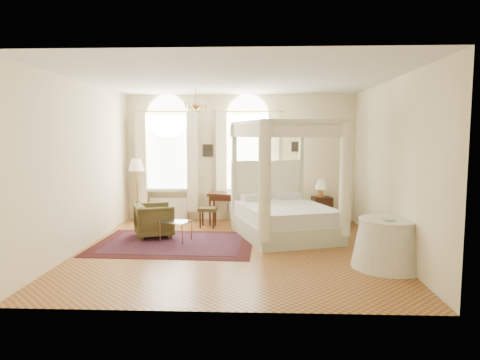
% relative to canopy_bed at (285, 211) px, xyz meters
% --- Properties ---
extents(ground, '(6.00, 6.00, 0.00)m').
position_rel_canopy_bed_xyz_m(ground, '(-1.08, -1.12, -0.58)').
color(ground, '#AF6832').
rests_on(ground, ground).
extents(room_walls, '(6.00, 6.00, 6.00)m').
position_rel_canopy_bed_xyz_m(room_walls, '(-1.08, -1.12, 1.40)').
color(room_walls, '#FFF0C2').
rests_on(room_walls, ground).
extents(window_left, '(1.62, 0.27, 3.29)m').
position_rel_canopy_bed_xyz_m(window_left, '(-2.98, 1.75, 0.91)').
color(window_left, white).
rests_on(window_left, room_walls).
extents(window_right, '(1.62, 0.27, 3.29)m').
position_rel_canopy_bed_xyz_m(window_right, '(-0.88, 1.75, 0.91)').
color(window_right, white).
rests_on(window_right, room_walls).
extents(chandelier, '(0.51, 0.45, 0.50)m').
position_rel_canopy_bed_xyz_m(chandelier, '(-1.98, 0.08, 2.33)').
color(chandelier, '#B07A3A').
rests_on(chandelier, room_walls).
extents(wall_pictures, '(2.54, 0.03, 0.39)m').
position_rel_canopy_bed_xyz_m(wall_pictures, '(-0.99, 1.85, 1.31)').
color(wall_pictures, black).
rests_on(wall_pictures, room_walls).
extents(canopy_bed, '(2.55, 2.82, 2.56)m').
position_rel_canopy_bed_xyz_m(canopy_bed, '(0.00, 0.00, 0.00)').
color(canopy_bed, beige).
rests_on(canopy_bed, ground).
extents(nightstand, '(0.52, 0.48, 0.67)m').
position_rel_canopy_bed_xyz_m(nightstand, '(1.04, 1.58, -0.25)').
color(nightstand, '#36190E').
rests_on(nightstand, ground).
extents(nightstand_lamp, '(0.30, 0.30, 0.44)m').
position_rel_canopy_bed_xyz_m(nightstand_lamp, '(1.00, 1.56, 0.38)').
color(nightstand_lamp, '#B07A3A').
rests_on(nightstand_lamp, nightstand).
extents(writing_desk, '(1.14, 0.70, 0.81)m').
position_rel_canopy_bed_xyz_m(writing_desk, '(-1.30, 1.27, 0.11)').
color(writing_desk, '#36190E').
rests_on(writing_desk, ground).
extents(laptop, '(0.34, 0.23, 0.03)m').
position_rel_canopy_bed_xyz_m(laptop, '(-1.30, 1.33, 0.24)').
color(laptop, black).
rests_on(laptop, writing_desk).
extents(stool, '(0.45, 0.45, 0.49)m').
position_rel_canopy_bed_xyz_m(stool, '(-1.83, 0.92, -0.17)').
color(stool, '#4F4422').
rests_on(stool, ground).
extents(armchair, '(1.05, 1.03, 0.74)m').
position_rel_canopy_bed_xyz_m(armchair, '(-2.90, -0.14, -0.21)').
color(armchair, '#483E1F').
rests_on(armchair, ground).
extents(coffee_table, '(0.77, 0.67, 0.44)m').
position_rel_canopy_bed_xyz_m(coffee_table, '(-2.35, -0.47, -0.18)').
color(coffee_table, white).
rests_on(coffee_table, ground).
extents(floor_lamp, '(0.42, 0.42, 1.64)m').
position_rel_canopy_bed_xyz_m(floor_lamp, '(-3.76, 1.58, 0.82)').
color(floor_lamp, '#B07A3A').
rests_on(floor_lamp, ground).
extents(oriental_rug, '(3.32, 2.44, 0.01)m').
position_rel_canopy_bed_xyz_m(oriental_rug, '(-2.33, -0.71, -0.57)').
color(oriental_rug, '#3F0F10').
rests_on(oriental_rug, ground).
extents(side_table, '(1.23, 1.23, 0.84)m').
position_rel_canopy_bed_xyz_m(side_table, '(1.62, -2.14, -0.17)').
color(side_table, beige).
rests_on(side_table, ground).
extents(book, '(0.20, 0.26, 0.02)m').
position_rel_canopy_bed_xyz_m(book, '(1.50, -2.25, 0.27)').
color(book, black).
rests_on(book, side_table).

